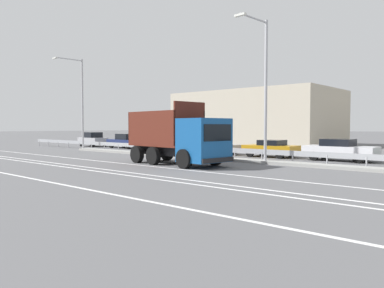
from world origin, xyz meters
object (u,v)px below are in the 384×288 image
(parked_car_0, at_px, (93,139))
(median_road_sign, at_px, (171,140))
(parked_car_4, at_px, (271,148))
(dump_truck, at_px, (187,142))
(street_lamp_1, at_px, (264,83))
(parked_car_3, at_px, (215,145))
(parked_car_2, at_px, (164,143))
(parked_car_5, at_px, (340,150))
(parked_car_1, at_px, (126,141))
(street_lamp_0, at_px, (80,99))

(parked_car_0, bearing_deg, median_road_sign, -99.71)
(parked_car_0, xyz_separation_m, parked_car_4, (22.29, 0.14, -0.12))
(dump_truck, bearing_deg, street_lamp_1, 147.62)
(parked_car_3, bearing_deg, parked_car_2, 92.67)
(parked_car_5, bearing_deg, parked_car_4, -87.68)
(parked_car_2, bearing_deg, parked_car_3, 87.27)
(median_road_sign, bearing_deg, parked_car_1, 157.40)
(street_lamp_0, distance_m, parked_car_0, 7.79)
(parked_car_2, xyz_separation_m, parked_car_5, (15.88, 0.27, 0.04))
(dump_truck, relative_size, parked_car_3, 1.54)
(street_lamp_1, xyz_separation_m, parked_car_0, (-24.43, 4.62, -4.02))
(street_lamp_0, distance_m, parked_car_3, 13.89)
(street_lamp_0, xyz_separation_m, parked_car_4, (17.47, 4.72, -4.16))
(dump_truck, xyz_separation_m, street_lamp_1, (2.86, 3.65, 3.45))
(parked_car_1, bearing_deg, parked_car_5, -87.67)
(dump_truck, xyz_separation_m, parked_car_4, (0.72, 8.40, -0.69))
(street_lamp_0, bearing_deg, parked_car_2, 35.68)
(dump_truck, height_order, street_lamp_1, street_lamp_1)
(street_lamp_0, distance_m, parked_car_1, 6.42)
(parked_car_2, bearing_deg, parked_car_0, -91.15)
(median_road_sign, xyz_separation_m, street_lamp_1, (8.05, -0.37, 3.61))
(street_lamp_0, bearing_deg, street_lamp_1, -0.09)
(street_lamp_0, distance_m, parked_car_5, 23.26)
(median_road_sign, height_order, parked_car_4, median_road_sign)
(parked_car_1, bearing_deg, parked_car_0, 95.89)
(parked_car_2, bearing_deg, street_lamp_1, 68.86)
(dump_truck, xyz_separation_m, parked_car_5, (5.61, 8.60, -0.62))
(parked_car_3, bearing_deg, median_road_sign, 171.78)
(parked_car_3, height_order, parked_car_4, parked_car_3)
(parked_car_3, distance_m, parked_car_5, 9.91)
(parked_car_4, bearing_deg, parked_car_2, 88.93)
(parked_car_2, distance_m, parked_car_3, 5.98)
(dump_truck, bearing_deg, parked_car_1, -112.24)
(dump_truck, xyz_separation_m, median_road_sign, (-5.19, 4.02, -0.16))
(parked_car_4, bearing_deg, dump_truck, 173.69)
(parked_car_0, xyz_separation_m, parked_car_1, (5.37, 0.33, -0.04))
(parked_car_4, bearing_deg, street_lamp_1, -157.19)
(median_road_sign, xyz_separation_m, street_lamp_0, (-11.56, -0.34, 3.63))
(street_lamp_0, relative_size, parked_car_0, 2.11)
(dump_truck, bearing_deg, street_lamp_0, -96.66)
(parked_car_0, bearing_deg, parked_car_1, -81.62)
(median_road_sign, relative_size, parked_car_3, 0.51)
(street_lamp_0, height_order, parked_car_3, street_lamp_0)
(parked_car_5, bearing_deg, parked_car_2, -89.01)
(parked_car_3, bearing_deg, street_lamp_0, 113.87)
(median_road_sign, xyz_separation_m, parked_car_0, (-16.38, 4.25, -0.41))
(parked_car_1, bearing_deg, dump_truck, -115.63)
(parked_car_5, bearing_deg, street_lamp_0, -77.56)
(parked_car_0, height_order, parked_car_3, parked_car_0)
(street_lamp_0, height_order, parked_car_0, street_lamp_0)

